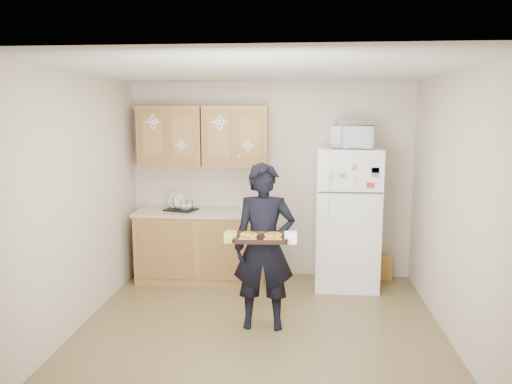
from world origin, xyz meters
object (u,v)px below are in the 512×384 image
microwave (353,137)px  refrigerator (346,218)px  person (264,247)px  dish_rack (181,205)px  baking_tray (261,238)px

microwave → refrigerator: bearing=142.6°
person → dish_rack: bearing=128.2°
refrigerator → person: 1.59m
refrigerator → baking_tray: (-0.93, -1.60, 0.14)m
refrigerator → dish_rack: size_ratio=4.63×
baking_tray → dish_rack: dish_rack is taller
baking_tray → refrigerator: bearing=57.5°
person → baking_tray: person is taller
microwave → dish_rack: microwave is taller
baking_tray → microwave: 2.01m
refrigerator → dish_rack: refrigerator is taller
person → microwave: 1.87m
microwave → dish_rack: bearing=-173.0°
dish_rack → refrigerator: bearing=-1.3°
refrigerator → person: refrigerator is taller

